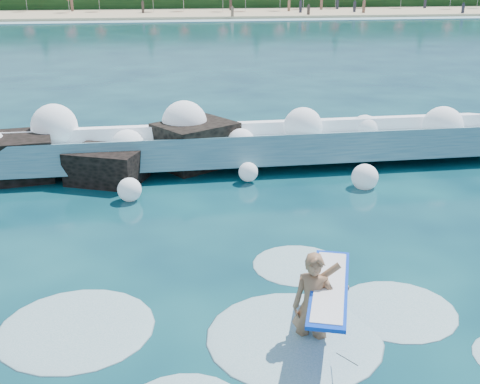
{
  "coord_description": "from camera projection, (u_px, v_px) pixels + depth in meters",
  "views": [
    {
      "loc": [
        -0.46,
        -10.33,
        5.8
      ],
      "look_at": [
        1.5,
        2.0,
        1.2
      ],
      "focal_mm": 45.0,
      "sensor_mm": 36.0,
      "label": 1
    }
  ],
  "objects": [
    {
      "name": "beachgoers",
      "position": [
        149.0,
        8.0,
        80.99
      ],
      "size": [
        102.12,
        12.49,
        1.94
      ],
      "color": "#3F332D",
      "rests_on": "ground"
    },
    {
      "name": "surf_foam",
      "position": [
        253.0,
        329.0,
        10.36
      ],
      "size": [
        9.2,
        6.07,
        0.15
      ],
      "color": "silver",
      "rests_on": "ground"
    },
    {
      "name": "surfer_with_board",
      "position": [
        317.0,
        303.0,
        9.84
      ],
      "size": [
        1.42,
        3.02,
        1.89
      ],
      "color": "#956645",
      "rests_on": "ground"
    },
    {
      "name": "rock_cluster",
      "position": [
        95.0,
        158.0,
        18.15
      ],
      "size": [
        8.64,
        3.7,
        1.59
      ],
      "color": "black",
      "rests_on": "ground"
    },
    {
      "name": "breaking_wave",
      "position": [
        219.0,
        147.0,
        19.04
      ],
      "size": [
        18.26,
        2.83,
        1.57
      ],
      "color": "teal",
      "rests_on": "ground"
    },
    {
      "name": "wave_spray",
      "position": [
        222.0,
        132.0,
        18.8
      ],
      "size": [
        15.33,
        4.41,
        2.08
      ],
      "color": "white",
      "rests_on": "ground"
    },
    {
      "name": "beach",
      "position": [
        144.0,
        14.0,
        83.87
      ],
      "size": [
        140.0,
        20.0,
        0.4
      ],
      "primitive_type": "cube",
      "color": "tan",
      "rests_on": "ground"
    },
    {
      "name": "wet_band",
      "position": [
        145.0,
        21.0,
        73.73
      ],
      "size": [
        140.0,
        5.0,
        0.08
      ],
      "primitive_type": "cube",
      "color": "silver",
      "rests_on": "ground"
    },
    {
      "name": "ground",
      "position": [
        180.0,
        289.0,
        11.65
      ],
      "size": [
        200.0,
        200.0,
        0.0
      ],
      "primitive_type": "plane",
      "color": "#062637",
      "rests_on": "ground"
    }
  ]
}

